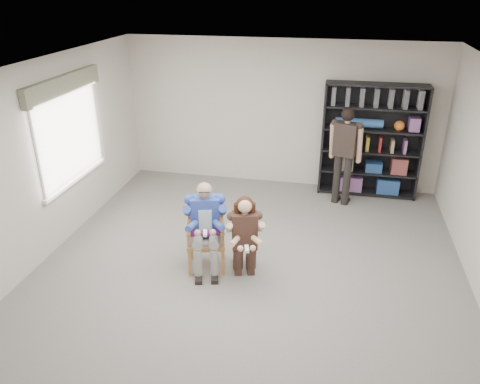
% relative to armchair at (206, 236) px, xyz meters
% --- Properties ---
extents(room_shell, '(6.00, 7.00, 2.80)m').
position_rel_armchair_xyz_m(room_shell, '(0.61, -0.24, 0.90)').
color(room_shell, beige).
rests_on(room_shell, ground).
extents(floor, '(6.00, 7.00, 0.01)m').
position_rel_armchair_xyz_m(floor, '(0.61, -0.24, -0.50)').
color(floor, slate).
rests_on(floor, ground).
extents(window_left, '(0.16, 2.00, 1.75)m').
position_rel_armchair_xyz_m(window_left, '(-2.34, 0.76, 1.13)').
color(window_left, white).
rests_on(window_left, room_shell).
extents(armchair, '(0.70, 0.69, 1.00)m').
position_rel_armchair_xyz_m(armchair, '(0.00, 0.00, 0.00)').
color(armchair, olive).
rests_on(armchair, floor).
extents(seated_man, '(0.74, 0.90, 1.30)m').
position_rel_armchair_xyz_m(seated_man, '(0.00, 0.00, 0.15)').
color(seated_man, '#2C4490').
rests_on(seated_man, floor).
extents(kneeling_woman, '(0.69, 0.90, 1.19)m').
position_rel_armchair_xyz_m(kneeling_woman, '(0.58, -0.12, 0.09)').
color(kneeling_woman, '#3C221E').
rests_on(kneeling_woman, floor).
extents(bookshelf, '(1.80, 0.38, 2.10)m').
position_rel_armchair_xyz_m(bookshelf, '(2.31, 3.04, 0.55)').
color(bookshelf, black).
rests_on(bookshelf, floor).
extents(standing_man, '(0.62, 0.46, 1.79)m').
position_rel_armchair_xyz_m(standing_man, '(1.84, 2.49, 0.39)').
color(standing_man, black).
rests_on(standing_man, floor).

